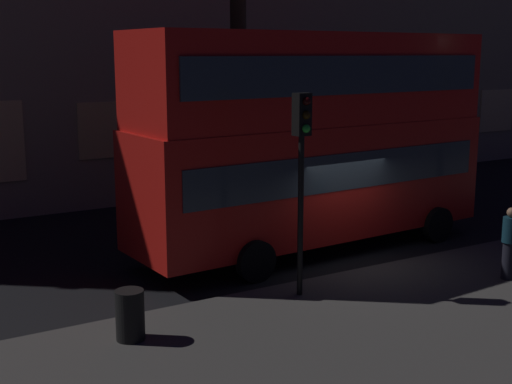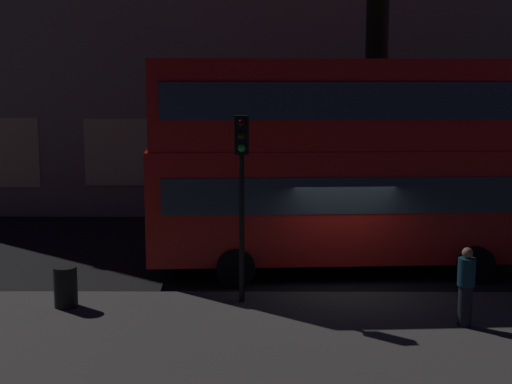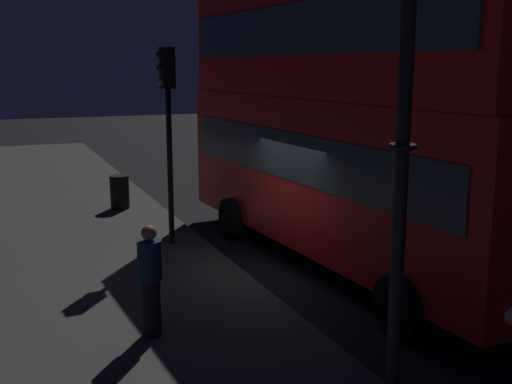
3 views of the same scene
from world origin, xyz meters
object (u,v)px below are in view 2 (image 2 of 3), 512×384
object	(u,v)px
litter_bin	(66,287)
double_decker_bus	(337,157)
traffic_light_near_kerb	(242,170)
pedestrian	(466,286)

from	to	relation	value
litter_bin	double_decker_bus	bearing A→B (deg)	27.92
litter_bin	traffic_light_near_kerb	bearing A→B (deg)	5.30
double_decker_bus	litter_bin	size ratio (longest dim) A/B	11.08
pedestrian	litter_bin	distance (m)	8.54
traffic_light_near_kerb	pedestrian	bearing A→B (deg)	-21.46
double_decker_bus	pedestrian	bearing A→B (deg)	-67.85
pedestrian	litter_bin	size ratio (longest dim) A/B	1.81
traffic_light_near_kerb	litter_bin	xyz separation A→B (m)	(-3.88, -0.36, -2.56)
double_decker_bus	litter_bin	bearing A→B (deg)	-155.33
pedestrian	litter_bin	bearing A→B (deg)	88.01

